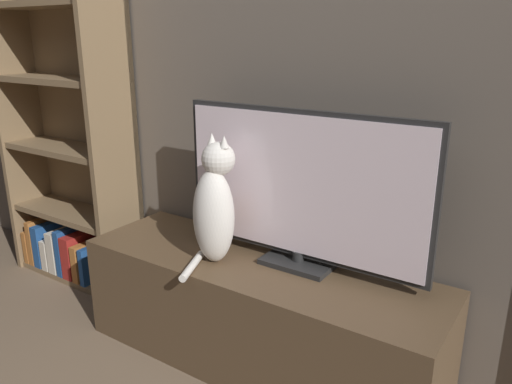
% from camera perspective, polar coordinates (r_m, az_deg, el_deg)
% --- Properties ---
extents(wall_back, '(4.80, 0.05, 2.60)m').
position_cam_1_polar(wall_back, '(1.97, 4.76, 18.34)').
color(wall_back, '#60564C').
rests_on(wall_back, ground_plane).
extents(tv_stand, '(1.45, 0.45, 0.44)m').
position_cam_1_polar(tv_stand, '(2.03, 0.13, -13.72)').
color(tv_stand, brown).
rests_on(tv_stand, ground_plane).
extents(tv, '(0.98, 0.16, 0.59)m').
position_cam_1_polar(tv, '(1.81, 5.10, 0.30)').
color(tv, black).
rests_on(tv, tv_stand).
extents(cat, '(0.19, 0.32, 0.49)m').
position_cam_1_polar(cat, '(1.88, -4.70, -1.75)').
color(cat, silver).
rests_on(cat, tv_stand).
extents(bookshelf, '(0.77, 0.28, 1.77)m').
position_cam_1_polar(bookshelf, '(2.76, -20.44, 6.02)').
color(bookshelf, brown).
rests_on(bookshelf, ground_plane).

